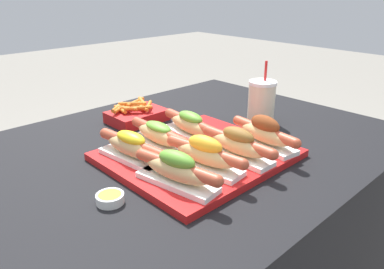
# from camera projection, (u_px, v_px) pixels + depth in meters

# --- Properties ---
(patio_table) EXTENTS (1.31, 0.89, 0.71)m
(patio_table) POSITION_uv_depth(u_px,v_px,m) (169.00, 259.00, 1.12)
(patio_table) COLOR black
(patio_table) RESTS_ON ground_plane
(serving_tray) EXTENTS (0.42, 0.37, 0.02)m
(serving_tray) POSITION_uv_depth(u_px,v_px,m) (198.00, 155.00, 0.94)
(serving_tray) COLOR red
(serving_tray) RESTS_ON patio_table
(hot_dog_0) EXTENTS (0.09, 0.22, 0.08)m
(hot_dog_0) POSITION_uv_depth(u_px,v_px,m) (177.00, 170.00, 0.77)
(hot_dog_0) COLOR white
(hot_dog_0) RESTS_ON serving_tray
(hot_dog_1) EXTENTS (0.08, 0.22, 0.08)m
(hot_dog_1) POSITION_uv_depth(u_px,v_px,m) (205.00, 154.00, 0.84)
(hot_dog_1) COLOR white
(hot_dog_1) RESTS_ON serving_tray
(hot_dog_2) EXTENTS (0.06, 0.22, 0.08)m
(hot_dog_2) POSITION_uv_depth(u_px,v_px,m) (238.00, 144.00, 0.89)
(hot_dog_2) COLOR white
(hot_dog_2) RESTS_ON serving_tray
(hot_dog_3) EXTENTS (0.08, 0.22, 0.08)m
(hot_dog_3) POSITION_uv_depth(u_px,v_px,m) (264.00, 133.00, 0.95)
(hot_dog_3) COLOR white
(hot_dog_3) RESTS_ON serving_tray
(hot_dog_4) EXTENTS (0.08, 0.22, 0.07)m
(hot_dog_4) POSITION_uv_depth(u_px,v_px,m) (131.00, 147.00, 0.88)
(hot_dog_4) COLOR white
(hot_dog_4) RESTS_ON serving_tray
(hot_dog_5) EXTENTS (0.07, 0.22, 0.06)m
(hot_dog_5) POSITION_uv_depth(u_px,v_px,m) (159.00, 135.00, 0.95)
(hot_dog_5) COLOR white
(hot_dog_5) RESTS_ON serving_tray
(hot_dog_6) EXTENTS (0.08, 0.22, 0.07)m
(hot_dog_6) POSITION_uv_depth(u_px,v_px,m) (191.00, 125.00, 1.01)
(hot_dog_6) COLOR white
(hot_dog_6) RESTS_ON serving_tray
(sauce_bowl) EXTENTS (0.06, 0.06, 0.02)m
(sauce_bowl) POSITION_uv_depth(u_px,v_px,m) (110.00, 198.00, 0.74)
(sauce_bowl) COLOR silver
(sauce_bowl) RESTS_ON patio_table
(drink_cup) EXTENTS (0.09, 0.09, 0.19)m
(drink_cup) POSITION_uv_depth(u_px,v_px,m) (261.00, 102.00, 1.16)
(drink_cup) COLOR beige
(drink_cup) RESTS_ON patio_table
(fries_basket) EXTENTS (0.17, 0.13, 0.06)m
(fries_basket) POSITION_uv_depth(u_px,v_px,m) (136.00, 115.00, 1.18)
(fries_basket) COLOR #B21919
(fries_basket) RESTS_ON patio_table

